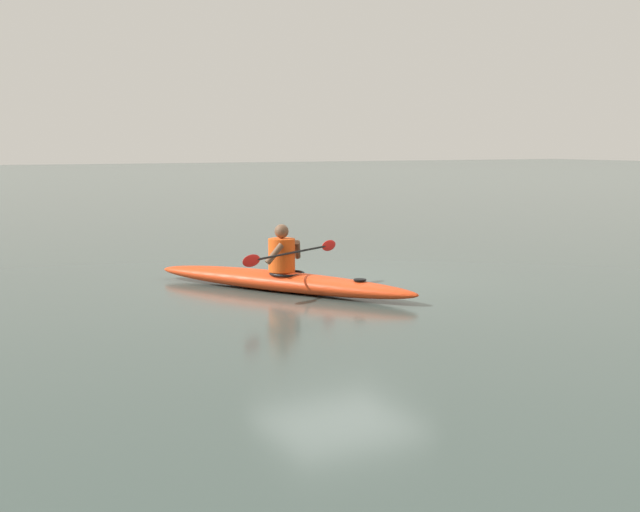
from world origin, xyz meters
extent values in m
plane|color=#384742|center=(0.00, 0.00, 0.00)|extent=(160.00, 160.00, 0.00)
ellipsoid|color=red|center=(1.34, 0.59, 0.15)|extent=(2.81, 4.27, 0.30)
torus|color=black|center=(1.28, 0.70, 0.28)|extent=(0.72, 0.72, 0.04)
cylinder|color=black|center=(0.65, 1.78, 0.29)|extent=(0.18, 0.18, 0.02)
cylinder|color=#E04C14|center=(1.32, 0.62, 0.54)|extent=(0.40, 0.40, 0.49)
sphere|color=brown|center=(1.32, 0.62, 0.90)|extent=(0.21, 0.21, 0.21)
cylinder|color=black|center=(1.22, 0.79, 0.60)|extent=(1.78, 1.05, 0.03)
ellipsoid|color=red|center=(0.34, 0.28, 0.60)|extent=(0.37, 0.24, 0.17)
ellipsoid|color=red|center=(2.10, 1.30, 0.60)|extent=(0.37, 0.24, 0.17)
cylinder|color=brown|center=(1.02, 0.54, 0.60)|extent=(0.23, 0.29, 0.34)
cylinder|color=brown|center=(1.54, 0.84, 0.60)|extent=(0.32, 0.13, 0.34)
camera|label=1|loc=(6.57, 11.80, 2.19)|focal=46.97mm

